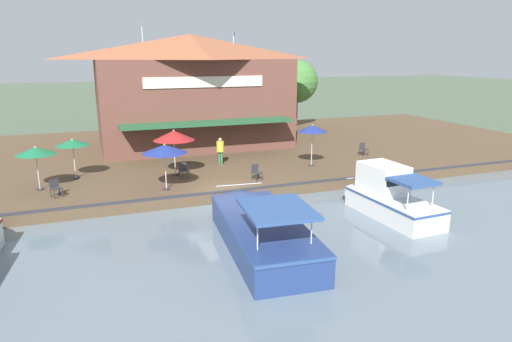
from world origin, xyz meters
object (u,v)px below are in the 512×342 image
waterfront_restaurant (191,90)px  cafe_chair_under_first_umbrella (56,187)px  patio_umbrella_mid_patio_left (72,143)px  cafe_chair_back_row_seat (184,170)px  patio_umbrella_back_row (312,129)px  cafe_chair_far_corner_seat (256,171)px  motorboat_distant_upstream (257,225)px  patio_umbrella_by_entrance (35,151)px  cafe_chair_beside_entrance (363,148)px  patio_umbrella_near_quay_edge (165,149)px  patio_umbrella_far_corner (174,135)px  motorboat_mid_row (385,196)px  tree_downstream_bank (296,83)px  person_at_quay_edge (220,148)px

waterfront_restaurant → cafe_chair_under_first_umbrella: 14.64m
cafe_chair_under_first_umbrella → patio_umbrella_mid_patio_left: bearing=165.2°
cafe_chair_back_row_seat → patio_umbrella_back_row: bearing=90.3°
cafe_chair_far_corner_seat → motorboat_distant_upstream: size_ratio=0.10×
waterfront_restaurant → patio_umbrella_by_entrance: size_ratio=6.24×
waterfront_restaurant → cafe_chair_back_row_seat: 10.58m
patio_umbrella_by_entrance → cafe_chair_beside_entrance: size_ratio=2.64×
patio_umbrella_near_quay_edge → cafe_chair_back_row_seat: size_ratio=2.78×
patio_umbrella_far_corner → cafe_chair_under_first_umbrella: 6.68m
cafe_chair_back_row_seat → motorboat_distant_upstream: motorboat_distant_upstream is taller
motorboat_mid_row → cafe_chair_under_first_umbrella: bearing=-113.5°
cafe_chair_beside_entrance → motorboat_distant_upstream: (10.03, -11.41, -0.36)m
cafe_chair_under_first_umbrella → cafe_chair_beside_entrance: bearing=98.4°
patio_umbrella_back_row → tree_downstream_bank: (-14.11, 5.51, 1.79)m
waterfront_restaurant → patio_umbrella_far_corner: waterfront_restaurant is taller
patio_umbrella_by_entrance → cafe_chair_beside_entrance: (-1.28, 19.89, -1.53)m
patio_umbrella_near_quay_edge → cafe_chair_under_first_umbrella: size_ratio=2.78×
cafe_chair_far_corner_seat → person_at_quay_edge: size_ratio=0.51×
patio_umbrella_back_row → waterfront_restaurant: bearing=-151.3°
patio_umbrella_by_entrance → person_at_quay_edge: bearing=102.0°
patio_umbrella_back_row → cafe_chair_back_row_seat: 8.12m
person_at_quay_edge → motorboat_distant_upstream: motorboat_distant_upstream is taller
waterfront_restaurant → cafe_chair_far_corner_seat: bearing=4.7°
patio_umbrella_near_quay_edge → patio_umbrella_by_entrance: 6.40m
patio_umbrella_by_entrance → cafe_chair_far_corner_seat: size_ratio=2.64×
cafe_chair_back_row_seat → tree_downstream_bank: 19.84m
motorboat_mid_row → waterfront_restaurant: bearing=-163.2°
cafe_chair_back_row_seat → cafe_chair_under_first_umbrella: 6.58m
patio_umbrella_back_row → patio_umbrella_mid_patio_left: patio_umbrella_back_row is taller
waterfront_restaurant → patio_umbrella_far_corner: (8.89, -3.03, -1.80)m
cafe_chair_beside_entrance → patio_umbrella_near_quay_edge: bearing=-75.9°
cafe_chair_far_corner_seat → motorboat_distant_upstream: 7.15m
patio_umbrella_far_corner → motorboat_distant_upstream: bearing=9.4°
person_at_quay_edge → patio_umbrella_near_quay_edge: bearing=-43.3°
patio_umbrella_near_quay_edge → motorboat_distant_upstream: patio_umbrella_near_quay_edge is taller
patio_umbrella_near_quay_edge → patio_umbrella_by_entrance: size_ratio=1.05×
cafe_chair_beside_entrance → motorboat_distant_upstream: bearing=-48.7°
cafe_chair_under_first_umbrella → tree_downstream_bank: bearing=127.8°
motorboat_distant_upstream → motorboat_mid_row: motorboat_mid_row is taller
patio_umbrella_far_corner → cafe_chair_beside_entrance: patio_umbrella_far_corner is taller
tree_downstream_bank → cafe_chair_far_corner_seat: bearing=-31.6°
patio_umbrella_by_entrance → motorboat_mid_row: size_ratio=0.39×
patio_umbrella_mid_patio_left → motorboat_distant_upstream: patio_umbrella_mid_patio_left is taller
patio_umbrella_near_quay_edge → patio_umbrella_back_row: (-1.99, 9.20, 0.20)m
patio_umbrella_back_row → patio_umbrella_far_corner: patio_umbrella_far_corner is taller
cafe_chair_beside_entrance → patio_umbrella_by_entrance: bearing=-86.3°
patio_umbrella_back_row → patio_umbrella_by_entrance: 15.21m
cafe_chair_beside_entrance → person_at_quay_edge: (-0.87, -9.78, 0.56)m
patio_umbrella_by_entrance → cafe_chair_beside_entrance: bearing=93.7°
waterfront_restaurant → person_at_quay_edge: (7.16, 0.12, -3.05)m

